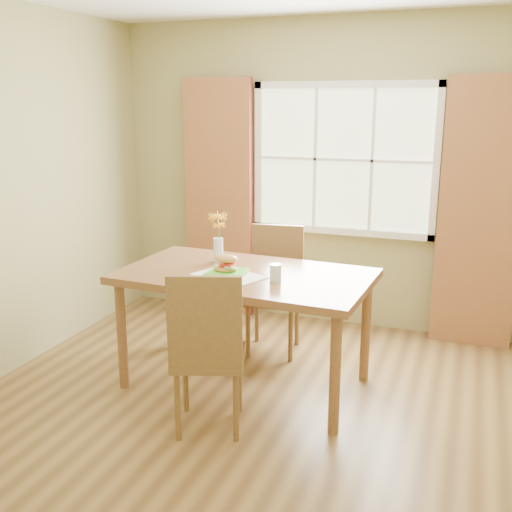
{
  "coord_description": "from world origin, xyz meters",
  "views": [
    {
      "loc": [
        1.1,
        -3.31,
        2.0
      ],
      "look_at": [
        -0.26,
        0.36,
        0.98
      ],
      "focal_mm": 42.0,
      "sensor_mm": 36.0,
      "label": 1
    }
  ],
  "objects_px": {
    "chair_far": "(275,283)",
    "flower_vase": "(218,233)",
    "chair_near": "(207,347)",
    "croissant_sandwich": "(226,264)",
    "dining_table": "(245,284)",
    "water_glass": "(276,273)"
  },
  "relations": [
    {
      "from": "dining_table",
      "to": "chair_near",
      "type": "xyz_separation_m",
      "value": [
        0.03,
        -0.71,
        -0.18
      ]
    },
    {
      "from": "croissant_sandwich",
      "to": "water_glass",
      "type": "distance_m",
      "value": 0.37
    },
    {
      "from": "chair_far",
      "to": "croissant_sandwich",
      "type": "relative_size",
      "value": 5.54
    },
    {
      "from": "chair_near",
      "to": "water_glass",
      "type": "bearing_deg",
      "value": 49.12
    },
    {
      "from": "chair_near",
      "to": "chair_far",
      "type": "xyz_separation_m",
      "value": [
        -0.04,
        1.41,
        -0.01
      ]
    },
    {
      "from": "chair_near",
      "to": "flower_vase",
      "type": "xyz_separation_m",
      "value": [
        -0.32,
        0.9,
        0.49
      ]
    },
    {
      "from": "dining_table",
      "to": "flower_vase",
      "type": "bearing_deg",
      "value": 148.37
    },
    {
      "from": "dining_table",
      "to": "chair_near",
      "type": "bearing_deg",
      "value": -84.58
    },
    {
      "from": "dining_table",
      "to": "croissant_sandwich",
      "type": "relative_size",
      "value": 9.62
    },
    {
      "from": "chair_far",
      "to": "flower_vase",
      "type": "distance_m",
      "value": 0.77
    },
    {
      "from": "croissant_sandwich",
      "to": "water_glass",
      "type": "xyz_separation_m",
      "value": [
        0.37,
        -0.03,
        -0.02
      ]
    },
    {
      "from": "dining_table",
      "to": "chair_far",
      "type": "height_order",
      "value": "chair_far"
    },
    {
      "from": "chair_far",
      "to": "water_glass",
      "type": "relative_size",
      "value": 8.73
    },
    {
      "from": "dining_table",
      "to": "flower_vase",
      "type": "height_order",
      "value": "flower_vase"
    },
    {
      "from": "dining_table",
      "to": "chair_far",
      "type": "distance_m",
      "value": 0.73
    },
    {
      "from": "chair_far",
      "to": "dining_table",
      "type": "bearing_deg",
      "value": -97.07
    },
    {
      "from": "dining_table",
      "to": "chair_near",
      "type": "relative_size",
      "value": 1.7
    },
    {
      "from": "chair_far",
      "to": "flower_vase",
      "type": "bearing_deg",
      "value": -126.57
    },
    {
      "from": "water_glass",
      "to": "dining_table",
      "type": "bearing_deg",
      "value": 155.04
    },
    {
      "from": "chair_near",
      "to": "croissant_sandwich",
      "type": "xyz_separation_m",
      "value": [
        -0.13,
        0.61,
        0.35
      ]
    },
    {
      "from": "flower_vase",
      "to": "water_glass",
      "type": "bearing_deg",
      "value": -30.26
    },
    {
      "from": "chair_near",
      "to": "flower_vase",
      "type": "distance_m",
      "value": 1.08
    }
  ]
}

